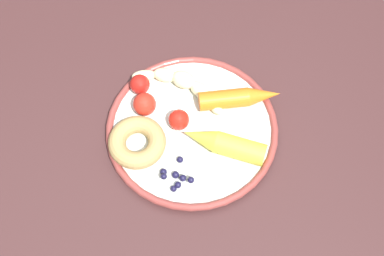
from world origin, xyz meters
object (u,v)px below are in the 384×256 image
(banana, at_px, (182,84))
(carrot_yellow, at_px, (224,144))
(plate, at_px, (192,129))
(carrot_orange, at_px, (240,98))
(tomato_mid, at_px, (145,104))
(blueberry_pile, at_px, (176,176))
(tomato_far, at_px, (140,84))
(donut, at_px, (137,142))
(tomato_near, at_px, (179,120))
(dining_table, at_px, (181,139))

(banana, relative_size, carrot_yellow, 1.08)
(plate, relative_size, carrot_orange, 2.03)
(carrot_orange, height_order, tomato_mid, tomato_mid)
(blueberry_pile, xyz_separation_m, tomato_far, (0.00, -0.18, 0.01))
(donut, height_order, tomato_mid, tomato_mid)
(carrot_yellow, relative_size, tomato_near, 3.64)
(plate, relative_size, banana, 2.11)
(tomato_near, height_order, tomato_far, same)
(plate, xyz_separation_m, carrot_yellow, (-0.03, 0.05, 0.02))
(tomato_near, bearing_deg, tomato_mid, -47.44)
(dining_table, bearing_deg, tomato_mid, -22.30)
(banana, distance_m, donut, 0.13)
(carrot_yellow, distance_m, donut, 0.14)
(plate, bearing_deg, dining_table, -78.54)
(banana, height_order, blueberry_pile, banana)
(tomato_near, height_order, tomato_mid, tomato_mid)
(carrot_orange, bearing_deg, tomato_far, -30.01)
(tomato_near, bearing_deg, dining_table, -111.55)
(blueberry_pile, distance_m, tomato_mid, 0.13)
(banana, bearing_deg, plate, 81.25)
(blueberry_pile, bearing_deg, dining_table, -112.90)
(plate, relative_size, tomato_mid, 7.36)
(carrot_yellow, relative_size, blueberry_pile, 2.40)
(carrot_orange, distance_m, donut, 0.19)
(donut, xyz_separation_m, tomato_far, (-0.04, -0.10, 0.00))
(carrot_yellow, bearing_deg, tomato_mid, -50.45)
(banana, distance_m, carrot_orange, 0.10)
(carrot_orange, relative_size, donut, 1.52)
(banana, xyz_separation_m, blueberry_pile, (0.07, 0.15, -0.01))
(donut, xyz_separation_m, tomato_mid, (-0.03, -0.06, 0.01))
(dining_table, distance_m, carrot_orange, 0.16)
(donut, relative_size, tomato_mid, 2.40)
(tomato_far, bearing_deg, carrot_yellow, 119.74)
(donut, bearing_deg, dining_table, -156.49)
(carrot_yellow, bearing_deg, carrot_orange, -130.08)
(blueberry_pile, bearing_deg, banana, -113.77)
(carrot_orange, xyz_separation_m, blueberry_pile, (0.15, 0.09, -0.01))
(dining_table, bearing_deg, donut, 23.51)
(plate, bearing_deg, blueberry_pile, 53.09)
(dining_table, height_order, tomato_near, tomato_near)
(dining_table, relative_size, tomato_far, 27.04)
(banana, xyz_separation_m, tomato_near, (0.03, 0.07, 0.00))
(carrot_orange, xyz_separation_m, donut, (0.19, 0.02, -0.00))
(carrot_yellow, bearing_deg, plate, -58.06)
(plate, relative_size, blueberry_pile, 5.45)
(plate, bearing_deg, carrot_orange, -170.00)
(donut, relative_size, tomato_far, 2.72)
(carrot_orange, bearing_deg, plate, 10.00)
(dining_table, bearing_deg, plate, 101.46)
(plate, height_order, banana, banana)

